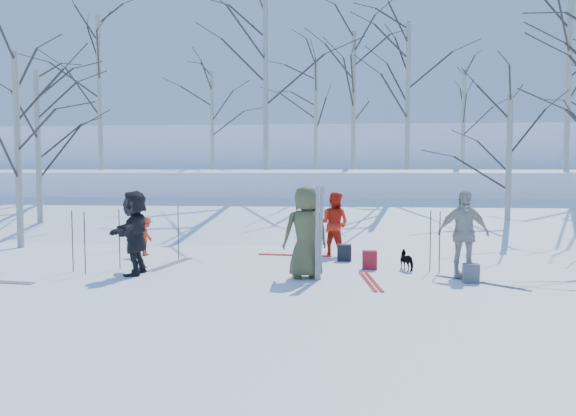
# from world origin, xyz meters

# --- Properties ---
(ground) EXTENTS (120.00, 120.00, 0.00)m
(ground) POSITION_xyz_m (0.00, 0.00, 0.00)
(ground) COLOR white
(ground) RESTS_ON ground
(snow_ramp) EXTENTS (70.00, 9.49, 4.12)m
(snow_ramp) POSITION_xyz_m (0.00, 7.00, 0.15)
(snow_ramp) COLOR white
(snow_ramp) RESTS_ON ground
(snow_plateau) EXTENTS (70.00, 18.00, 2.20)m
(snow_plateau) POSITION_xyz_m (0.00, 17.00, 1.00)
(snow_plateau) COLOR white
(snow_plateau) RESTS_ON ground
(far_hill) EXTENTS (90.00, 30.00, 6.00)m
(far_hill) POSITION_xyz_m (0.00, 38.00, 2.00)
(far_hill) COLOR white
(far_hill) RESTS_ON ground
(skier_olive_center) EXTENTS (1.06, 0.84, 1.90)m
(skier_olive_center) POSITION_xyz_m (0.55, -0.51, 0.95)
(skier_olive_center) COLOR #4A4C2D
(skier_olive_center) RESTS_ON ground
(skier_red_north) EXTENTS (0.71, 0.67, 1.63)m
(skier_red_north) POSITION_xyz_m (0.51, 2.69, 0.81)
(skier_red_north) COLOR red
(skier_red_north) RESTS_ON ground
(skier_redor_behind) EXTENTS (1.00, 0.94, 1.64)m
(skier_redor_behind) POSITION_xyz_m (1.11, 2.64, 0.82)
(skier_redor_behind) COLOR red
(skier_redor_behind) RESTS_ON ground
(skier_red_seated) EXTENTS (0.38, 0.65, 1.01)m
(skier_red_seated) POSITION_xyz_m (-3.75, 2.11, 0.50)
(skier_red_seated) COLOR red
(skier_red_seated) RESTS_ON ground
(skier_cream_east) EXTENTS (1.10, 0.54, 1.81)m
(skier_cream_east) POSITION_xyz_m (3.80, -0.02, 0.90)
(skier_cream_east) COLOR beige
(skier_cream_east) RESTS_ON ground
(skier_grey_west) EXTENTS (0.59, 1.68, 1.79)m
(skier_grey_west) POSITION_xyz_m (-3.08, -0.45, 0.90)
(skier_grey_west) COLOR black
(skier_grey_west) RESTS_ON ground
(dog) EXTENTS (0.47, 0.60, 0.46)m
(dog) POSITION_xyz_m (2.74, 0.52, 0.23)
(dog) COLOR black
(dog) RESTS_ON ground
(upright_ski_left) EXTENTS (0.10, 0.16, 1.90)m
(upright_ski_left) POSITION_xyz_m (0.80, -0.80, 0.95)
(upright_ski_left) COLOR silver
(upright_ski_left) RESTS_ON ground
(upright_ski_right) EXTENTS (0.15, 0.23, 1.89)m
(upright_ski_right) POSITION_xyz_m (0.86, -0.74, 0.95)
(upright_ski_right) COLOR silver
(upright_ski_right) RESTS_ON ground
(ski_pair_a) EXTENTS (0.62, 1.94, 0.02)m
(ski_pair_a) POSITION_xyz_m (1.86, -0.80, 0.01)
(ski_pair_a) COLOR red
(ski_pair_a) RESTS_ON ground
(ski_pair_c) EXTENTS (0.54, 1.94, 0.02)m
(ski_pair_c) POSITION_xyz_m (0.08, 2.45, 0.01)
(ski_pair_c) COLOR red
(ski_pair_c) RESTS_ON ground
(ski_pair_d) EXTENTS (0.88, 1.97, 0.02)m
(ski_pair_d) POSITION_xyz_m (-2.69, 0.80, 0.01)
(ski_pair_d) COLOR silver
(ski_pair_d) RESTS_ON ground
(ski_pair_e) EXTENTS (2.09, 2.10, 0.02)m
(ski_pair_e) POSITION_xyz_m (4.01, -0.71, 0.01)
(ski_pair_e) COLOR silver
(ski_pair_e) RESTS_ON ground
(ski_pole_a) EXTENTS (0.02, 0.02, 1.34)m
(ski_pole_a) POSITION_xyz_m (3.37, 0.23, 0.67)
(ski_pole_a) COLOR black
(ski_pole_a) RESTS_ON ground
(ski_pole_b) EXTENTS (0.02, 0.02, 1.34)m
(ski_pole_b) POSITION_xyz_m (-4.54, -0.29, 0.67)
(ski_pole_b) COLOR black
(ski_pole_b) RESTS_ON ground
(ski_pole_c) EXTENTS (0.02, 0.02, 1.34)m
(ski_pole_c) POSITION_xyz_m (-4.13, -0.56, 0.67)
(ski_pole_c) COLOR black
(ski_pole_c) RESTS_ON ground
(ski_pole_d) EXTENTS (0.02, 0.02, 1.34)m
(ski_pole_d) POSITION_xyz_m (-2.73, 1.57, 0.67)
(ski_pole_d) COLOR black
(ski_pole_d) RESTS_ON ground
(ski_pole_e) EXTENTS (0.02, 0.02, 1.34)m
(ski_pole_e) POSITION_xyz_m (0.99, 2.41, 0.67)
(ski_pole_e) COLOR black
(ski_pole_e) RESTS_ON ground
(ski_pole_f) EXTENTS (0.02, 0.02, 1.34)m
(ski_pole_f) POSITION_xyz_m (3.22, 0.50, 0.67)
(ski_pole_f) COLOR black
(ski_pole_f) RESTS_ON ground
(ski_pole_g) EXTENTS (0.02, 0.02, 1.34)m
(ski_pole_g) POSITION_xyz_m (0.61, 2.15, 0.67)
(ski_pole_g) COLOR black
(ski_pole_g) RESTS_ON ground
(ski_pole_h) EXTENTS (0.02, 0.02, 1.34)m
(ski_pole_h) POSITION_xyz_m (-3.66, 0.16, 0.67)
(ski_pole_h) COLOR black
(ski_pole_h) RESTS_ON ground
(backpack_red) EXTENTS (0.32, 0.22, 0.42)m
(backpack_red) POSITION_xyz_m (1.91, 0.63, 0.21)
(backpack_red) COLOR maroon
(backpack_red) RESTS_ON ground
(backpack_grey) EXTENTS (0.30, 0.20, 0.38)m
(backpack_grey) POSITION_xyz_m (3.82, -0.70, 0.19)
(backpack_grey) COLOR #53555A
(backpack_grey) RESTS_ON ground
(backpack_dark) EXTENTS (0.34, 0.24, 0.40)m
(backpack_dark) POSITION_xyz_m (1.36, 1.72, 0.20)
(backpack_dark) COLOR black
(backpack_dark) RESTS_ON ground
(birch_plateau_a) EXTENTS (3.64, 3.64, 4.34)m
(birch_plateau_a) POSITION_xyz_m (6.63, 13.61, 4.37)
(birch_plateau_a) COLOR silver
(birch_plateau_a) RESTS_ON snow_plateau
(birch_plateau_b) EXTENTS (3.73, 3.73, 4.48)m
(birch_plateau_b) POSITION_xyz_m (-4.63, 13.58, 4.44)
(birch_plateau_b) COLOR silver
(birch_plateau_b) RESTS_ON snow_plateau
(birch_plateau_c) EXTENTS (4.59, 4.59, 5.71)m
(birch_plateau_c) POSITION_xyz_m (3.84, 10.48, 5.05)
(birch_plateau_c) COLOR silver
(birch_plateau_c) RESTS_ON snow_plateau
(birch_plateau_d) EXTENTS (5.68, 5.68, 7.25)m
(birch_plateau_d) POSITION_xyz_m (-1.69, 10.18, 5.83)
(birch_plateau_d) COLOR silver
(birch_plateau_d) RESTS_ON snow_plateau
(birch_plateau_e) EXTENTS (4.94, 4.94, 6.21)m
(birch_plateau_e) POSITION_xyz_m (-8.55, 10.40, 5.30)
(birch_plateau_e) COLOR silver
(birch_plateau_e) RESTS_ON snow_plateau
(birch_plateau_f) EXTENTS (6.06, 6.06, 7.81)m
(birch_plateau_f) POSITION_xyz_m (10.29, 11.71, 6.10)
(birch_plateau_f) COLOR silver
(birch_plateau_f) RESTS_ON snow_plateau
(birch_plateau_g) EXTENTS (4.41, 4.41, 5.44)m
(birch_plateau_g) POSITION_xyz_m (-0.01, 16.61, 4.92)
(birch_plateau_g) COLOR silver
(birch_plateau_g) RESTS_ON snow_plateau
(birch_plateau_i) EXTENTS (4.67, 4.67, 5.82)m
(birch_plateau_i) POSITION_xyz_m (1.78, 12.25, 5.11)
(birch_plateau_i) COLOR silver
(birch_plateau_i) RESTS_ON snow_plateau
(birch_edge_a) EXTENTS (4.45, 4.45, 5.50)m
(birch_edge_a) POSITION_xyz_m (-7.81, 3.20, 2.75)
(birch_edge_a) COLOR silver
(birch_edge_a) RESTS_ON ground
(birch_edge_d) EXTENTS (4.41, 4.41, 5.44)m
(birch_edge_d) POSITION_xyz_m (-8.60, 5.68, 2.72)
(birch_edge_d) COLOR silver
(birch_edge_d) RESTS_ON ground
(birch_edge_e) EXTENTS (3.77, 3.77, 4.53)m
(birch_edge_e) POSITION_xyz_m (6.48, 6.21, 2.27)
(birch_edge_e) COLOR silver
(birch_edge_e) RESTS_ON ground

